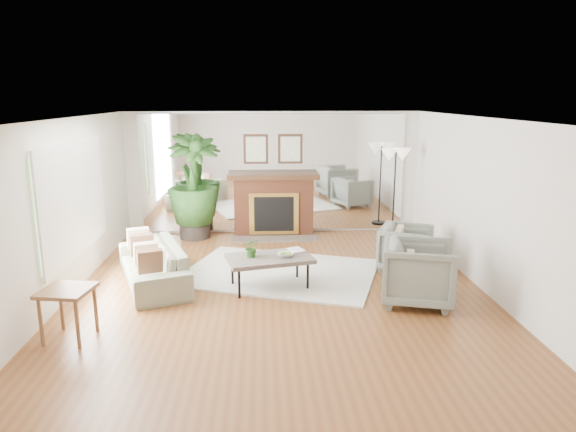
{
  "coord_description": "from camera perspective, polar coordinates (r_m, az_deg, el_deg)",
  "views": [
    {
      "loc": [
        -0.24,
        -7.02,
        2.8
      ],
      "look_at": [
        0.16,
        0.6,
        1.01
      ],
      "focal_mm": 32.0,
      "sensor_mm": 36.0,
      "label": 1
    }
  ],
  "objects": [
    {
      "name": "ground",
      "position": [
        7.56,
        -0.95,
        -8.54
      ],
      "size": [
        7.0,
        7.0,
        0.0
      ],
      "primitive_type": "plane",
      "color": "brown",
      "rests_on": "ground"
    },
    {
      "name": "wall_left",
      "position": [
        7.69,
        -23.85,
        0.44
      ],
      "size": [
        0.02,
        7.0,
        2.5
      ],
      "primitive_type": "cube",
      "color": "silver",
      "rests_on": "ground"
    },
    {
      "name": "wall_right",
      "position": [
        7.88,
        21.3,
        0.95
      ],
      "size": [
        0.02,
        7.0,
        2.5
      ],
      "primitive_type": "cube",
      "color": "silver",
      "rests_on": "ground"
    },
    {
      "name": "wall_back",
      "position": [
        10.62,
        -1.66,
        4.8
      ],
      "size": [
        6.0,
        0.02,
        2.5
      ],
      "primitive_type": "cube",
      "color": "silver",
      "rests_on": "ground"
    },
    {
      "name": "mirror_panel",
      "position": [
        10.6,
        -1.65,
        4.78
      ],
      "size": [
        5.4,
        0.04,
        2.4
      ],
      "primitive_type": "cube",
      "color": "silver",
      "rests_on": "wall_back"
    },
    {
      "name": "window_panel",
      "position": [
        8.03,
        -22.73,
        1.77
      ],
      "size": [
        0.04,
        2.4,
        1.5
      ],
      "primitive_type": "cube",
      "color": "#B2E09E",
      "rests_on": "wall_left"
    },
    {
      "name": "fireplace",
      "position": [
        10.5,
        -1.61,
        1.43
      ],
      "size": [
        1.85,
        0.83,
        2.05
      ],
      "color": "brown",
      "rests_on": "ground"
    },
    {
      "name": "area_rug",
      "position": [
        8.34,
        -0.92,
        -6.3
      ],
      "size": [
        3.51,
        2.97,
        0.03
      ],
      "primitive_type": "cube",
      "rotation": [
        0.0,
        0.0,
        -0.33
      ],
      "color": "beige",
      "rests_on": "ground"
    },
    {
      "name": "coffee_table",
      "position": [
        7.59,
        -2.07,
        -4.83
      ],
      "size": [
        1.36,
        0.99,
        0.49
      ],
      "rotation": [
        0.0,
        0.0,
        0.24
      ],
      "color": "#685B52",
      "rests_on": "ground"
    },
    {
      "name": "sofa",
      "position": [
        8.11,
        -14.78,
        -5.2
      ],
      "size": [
        1.45,
        2.2,
        0.6
      ],
      "primitive_type": "imported",
      "rotation": [
        0.0,
        0.0,
        -1.22
      ],
      "color": "gray",
      "rests_on": "ground"
    },
    {
      "name": "armchair_back",
      "position": [
        8.63,
        12.96,
        -3.48
      ],
      "size": [
        1.07,
        1.06,
        0.74
      ],
      "primitive_type": "imported",
      "rotation": [
        0.0,
        0.0,
        1.13
      ],
      "color": "slate",
      "rests_on": "ground"
    },
    {
      "name": "armchair_front",
      "position": [
        7.3,
        14.32,
        -6.12
      ],
      "size": [
        1.17,
        1.15,
        0.87
      ],
      "primitive_type": "imported",
      "rotation": [
        0.0,
        0.0,
        1.31
      ],
      "color": "slate",
      "rests_on": "ground"
    },
    {
      "name": "side_table",
      "position": [
        6.55,
        -23.34,
        -8.25
      ],
      "size": [
        0.63,
        0.63,
        0.62
      ],
      "rotation": [
        0.0,
        0.0,
        -0.16
      ],
      "color": "brown",
      "rests_on": "ground"
    },
    {
      "name": "potted_ficus",
      "position": [
        10.34,
        -10.51,
        3.6
      ],
      "size": [
        1.28,
        1.28,
        2.09
      ],
      "color": "black",
      "rests_on": "ground"
    },
    {
      "name": "floor_lamp",
      "position": [
        10.28,
        11.86,
        5.89
      ],
      "size": [
        0.59,
        0.33,
        1.81
      ],
      "color": "black",
      "rests_on": "ground"
    },
    {
      "name": "tabletop_plant",
      "position": [
        7.55,
        -4.06,
        -3.51
      ],
      "size": [
        0.27,
        0.24,
        0.29
      ],
      "primitive_type": "imported",
      "rotation": [
        0.0,
        0.0,
        -0.06
      ],
      "color": "#315C22",
      "rests_on": "coffee_table"
    },
    {
      "name": "fruit_bowl",
      "position": [
        7.58,
        -0.28,
        -4.3
      ],
      "size": [
        0.26,
        0.26,
        0.06
      ],
      "primitive_type": "imported",
      "rotation": [
        0.0,
        0.0,
        -0.1
      ],
      "color": "brown",
      "rests_on": "coffee_table"
    },
    {
      "name": "book",
      "position": [
        7.82,
        0.29,
        -3.9
      ],
      "size": [
        0.29,
        0.33,
        0.02
      ],
      "primitive_type": "imported",
      "rotation": [
        0.0,
        0.0,
        0.42
      ],
      "color": "brown",
      "rests_on": "coffee_table"
    }
  ]
}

